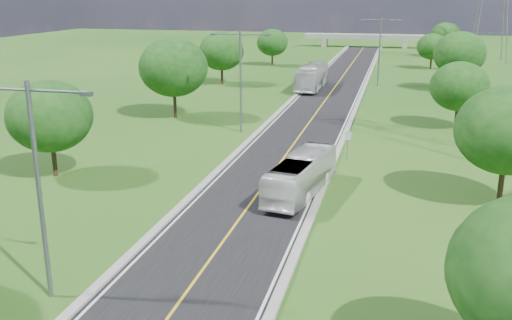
# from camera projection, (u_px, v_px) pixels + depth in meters

# --- Properties ---
(ground) EXTENTS (260.00, 260.00, 0.00)m
(ground) POSITION_uv_depth(u_px,v_px,m) (321.00, 107.00, 69.64)
(ground) COLOR #1B4814
(ground) RESTS_ON ground
(road) EXTENTS (8.00, 150.00, 0.06)m
(road) POSITION_uv_depth(u_px,v_px,m) (327.00, 98.00, 75.21)
(road) COLOR black
(road) RESTS_ON ground
(curb_left) EXTENTS (0.50, 150.00, 0.22)m
(curb_left) POSITION_uv_depth(u_px,v_px,m) (295.00, 96.00, 76.17)
(curb_left) COLOR gray
(curb_left) RESTS_ON ground
(curb_right) EXTENTS (0.50, 150.00, 0.22)m
(curb_right) POSITION_uv_depth(u_px,v_px,m) (360.00, 99.00, 74.20)
(curb_right) COLOR gray
(curb_right) RESTS_ON ground
(speed_limit_sign) EXTENTS (0.55, 0.09, 2.40)m
(speed_limit_sign) POSITION_uv_depth(u_px,v_px,m) (348.00, 140.00, 47.50)
(speed_limit_sign) COLOR slate
(speed_limit_sign) RESTS_ON ground
(overpass) EXTENTS (30.00, 3.00, 3.20)m
(overpass) POSITION_uv_depth(u_px,v_px,m) (364.00, 37.00, 143.38)
(overpass) COLOR gray
(overpass) RESTS_ON ground
(streetlight_near_left) EXTENTS (5.90, 0.25, 10.00)m
(streetlight_near_left) POSITION_uv_depth(u_px,v_px,m) (37.00, 174.00, 24.69)
(streetlight_near_left) COLOR slate
(streetlight_near_left) RESTS_ON ground
(streetlight_mid_left) EXTENTS (5.90, 0.25, 10.00)m
(streetlight_mid_left) POSITION_uv_depth(u_px,v_px,m) (241.00, 73.00, 55.39)
(streetlight_mid_left) COLOR slate
(streetlight_mid_left) RESTS_ON ground
(streetlight_far_right) EXTENTS (5.90, 0.25, 10.00)m
(streetlight_far_right) POSITION_uv_depth(u_px,v_px,m) (380.00, 46.00, 83.30)
(streetlight_far_right) COLOR slate
(streetlight_far_right) RESTS_ON ground
(tree_lb) EXTENTS (6.30, 6.30, 7.33)m
(tree_lb) POSITION_uv_depth(u_px,v_px,m) (50.00, 116.00, 42.26)
(tree_lb) COLOR black
(tree_lb) RESTS_ON ground
(tree_lc) EXTENTS (7.56, 7.56, 8.79)m
(tree_lc) POSITION_uv_depth(u_px,v_px,m) (173.00, 67.00, 62.23)
(tree_lc) COLOR black
(tree_lc) RESTS_ON ground
(tree_ld) EXTENTS (6.72, 6.72, 7.82)m
(tree_ld) POSITION_uv_depth(u_px,v_px,m) (222.00, 51.00, 85.20)
(tree_ld) COLOR black
(tree_ld) RESTS_ON ground
(tree_le) EXTENTS (5.88, 5.88, 6.84)m
(tree_le) POSITION_uv_depth(u_px,v_px,m) (272.00, 42.00, 107.12)
(tree_le) COLOR black
(tree_le) RESTS_ON ground
(tree_rb) EXTENTS (6.72, 6.72, 7.82)m
(tree_rb) POSITION_uv_depth(u_px,v_px,m) (508.00, 130.00, 36.61)
(tree_rb) COLOR black
(tree_rb) RESTS_ON ground
(tree_rc) EXTENTS (5.88, 5.88, 6.84)m
(tree_rc) POSITION_uv_depth(u_px,v_px,m) (460.00, 86.00, 57.48)
(tree_rc) COLOR black
(tree_rc) RESTS_ON ground
(tree_rd) EXTENTS (7.14, 7.14, 8.30)m
(tree_rd) POSITION_uv_depth(u_px,v_px,m) (460.00, 53.00, 79.08)
(tree_rd) COLOR black
(tree_rd) RESTS_ON ground
(tree_re) EXTENTS (5.46, 5.46, 6.35)m
(tree_re) POSITION_uv_depth(u_px,v_px,m) (432.00, 47.00, 102.34)
(tree_re) COLOR black
(tree_re) RESTS_ON ground
(tree_rf) EXTENTS (6.30, 6.30, 7.33)m
(tree_rf) POSITION_uv_depth(u_px,v_px,m) (445.00, 35.00, 119.96)
(tree_rf) COLOR black
(tree_rf) RESTS_ON ground
(bus_outbound) EXTENTS (3.79, 10.11, 2.75)m
(bus_outbound) POSITION_uv_depth(u_px,v_px,m) (301.00, 175.00, 39.16)
(bus_outbound) COLOR silver
(bus_outbound) RESTS_ON road
(bus_inbound) EXTENTS (3.14, 12.42, 3.45)m
(bus_inbound) POSITION_uv_depth(u_px,v_px,m) (312.00, 77.00, 81.60)
(bus_inbound) COLOR beige
(bus_inbound) RESTS_ON road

